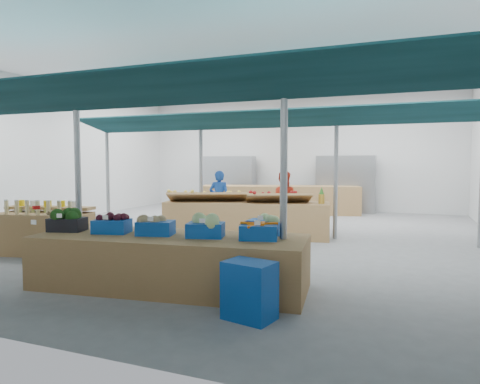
{
  "coord_description": "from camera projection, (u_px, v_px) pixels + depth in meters",
  "views": [
    {
      "loc": [
        4.05,
        -9.57,
        1.79
      ],
      "look_at": [
        0.93,
        -1.6,
        1.2
      ],
      "focal_mm": 32.0,
      "sensor_mm": 36.0,
      "label": 1
    }
  ],
  "objects": [
    {
      "name": "floor",
      "position": [
        229.0,
        235.0,
        10.49
      ],
      "size": [
        13.0,
        13.0,
        0.0
      ],
      "primitive_type": "plane",
      "color": "slate",
      "rests_on": "ground"
    },
    {
      "name": "veg_counter",
      "position": [
        170.0,
        262.0,
        6.1
      ],
      "size": [
        4.0,
        1.77,
        0.75
      ],
      "primitive_type": "cube",
      "rotation": [
        0.0,
        0.0,
        0.13
      ],
      "color": "olive",
      "rests_on": "floor"
    },
    {
      "name": "crate_extra",
      "position": [
        265.0,
        224.0,
        6.22
      ],
      "size": [
        0.5,
        0.4,
        0.32
      ],
      "rotation": [
        0.0,
        0.0,
        -0.01
      ],
      "color": "#0E459F",
      "rests_on": "veg_counter"
    },
    {
      "name": "crate_cabbage",
      "position": [
        206.0,
        226.0,
        5.93
      ],
      "size": [
        0.57,
        0.46,
        0.35
      ],
      "rotation": [
        0.0,
        0.0,
        0.25
      ],
      "color": "#0E459F",
      "rests_on": "veg_counter"
    },
    {
      "name": "apple_heap_yellow",
      "position": [
        207.0,
        195.0,
        10.32
      ],
      "size": [
        2.02,
        1.35,
        0.27
      ],
      "rotation": [
        0.0,
        0.0,
        0.38
      ],
      "color": "#997247",
      "rests_on": "fruit_counter"
    },
    {
      "name": "crate_carrots",
      "position": [
        259.0,
        231.0,
        5.75
      ],
      "size": [
        0.57,
        0.46,
        0.29
      ],
      "rotation": [
        0.0,
        0.0,
        0.25
      ],
      "color": "#0E459F",
      "rests_on": "veg_counter"
    },
    {
      "name": "vendor_left",
      "position": [
        219.0,
        199.0,
        11.71
      ],
      "size": [
        0.63,
        0.48,
        1.57
      ],
      "primitive_type": "imported",
      "rotation": [
        0.0,
        0.0,
        3.33
      ],
      "color": "#18429D",
      "rests_on": "floor"
    },
    {
      "name": "pole_grid",
      "position": [
        229.0,
        161.0,
        8.46
      ],
      "size": [
        10.0,
        4.6,
        3.0
      ],
      "color": "gray",
      "rests_on": "floor"
    },
    {
      "name": "sparrow",
      "position": [
        52.0,
        215.0,
        6.38
      ],
      "size": [
        0.12,
        0.09,
        0.11
      ],
      "rotation": [
        0.0,
        0.0,
        0.25
      ],
      "color": "brown",
      "rests_on": "crate_broccoli"
    },
    {
      "name": "crate_broccoli",
      "position": [
        67.0,
        221.0,
        6.47
      ],
      "size": [
        0.57,
        0.46,
        0.35
      ],
      "rotation": [
        0.0,
        0.0,
        0.25
      ],
      "color": "black",
      "rests_on": "veg_counter"
    },
    {
      "name": "back_shelving_left",
      "position": [
        229.0,
        182.0,
        16.9
      ],
      "size": [
        2.0,
        0.5,
        2.0
      ],
      "primitive_type": "cube",
      "color": "#B23F33",
      "rests_on": "floor"
    },
    {
      "name": "hall",
      "position": [
        249.0,
        131.0,
        11.64
      ],
      "size": [
        13.0,
        13.0,
        13.0
      ],
      "color": "silver",
      "rests_on": "ground"
    },
    {
      "name": "vendor_right",
      "position": [
        283.0,
        201.0,
        11.05
      ],
      "size": [
        0.86,
        0.73,
        1.57
      ],
      "primitive_type": "imported",
      "rotation": [
        0.0,
        0.0,
        3.33
      ],
      "color": "red",
      "rests_on": "floor"
    },
    {
      "name": "pineapple",
      "position": [
        321.0,
        196.0,
        9.82
      ],
      "size": [
        0.14,
        0.14,
        0.39
      ],
      "rotation": [
        0.0,
        0.0,
        0.38
      ],
      "color": "#8C6019",
      "rests_on": "fruit_counter"
    },
    {
      "name": "crate_celeriac",
      "position": [
        156.0,
        225.0,
        6.11
      ],
      "size": [
        0.57,
        0.46,
        0.31
      ],
      "rotation": [
        0.0,
        0.0,
        0.25
      ],
      "color": "#0E459F",
      "rests_on": "veg_counter"
    },
    {
      "name": "back_shelving_right",
      "position": [
        345.0,
        184.0,
        15.26
      ],
      "size": [
        2.0,
        0.5,
        2.0
      ],
      "primitive_type": "cube",
      "color": "#B23F33",
      "rests_on": "floor"
    },
    {
      "name": "crate_stack",
      "position": [
        249.0,
        290.0,
        4.87
      ],
      "size": [
        0.63,
        0.5,
        0.67
      ],
      "primitive_type": "cube",
      "rotation": [
        0.0,
        0.0,
        -0.22
      ],
      "color": "#0E459F",
      "rests_on": "floor"
    },
    {
      "name": "far_counter",
      "position": [
        280.0,
        200.0,
        14.88
      ],
      "size": [
        5.5,
        2.55,
        0.97
      ],
      "primitive_type": "cube",
      "rotation": [
        0.0,
        0.0,
        0.28
      ],
      "color": "olive",
      "rests_on": "floor"
    },
    {
      "name": "crate_beets",
      "position": [
        112.0,
        224.0,
        6.29
      ],
      "size": [
        0.57,
        0.46,
        0.29
      ],
      "rotation": [
        0.0,
        0.0,
        0.25
      ],
      "color": "#0E459F",
      "rests_on": "veg_counter"
    },
    {
      "name": "fruit_counter",
      "position": [
        246.0,
        219.0,
        10.28
      ],
      "size": [
        4.03,
        1.66,
        0.84
      ],
      "primitive_type": "cube",
      "rotation": [
        0.0,
        0.0,
        0.19
      ],
      "color": "olive",
      "rests_on": "floor"
    },
    {
      "name": "awnings",
      "position": [
        229.0,
        112.0,
        8.4
      ],
      "size": [
        9.5,
        7.08,
        0.3
      ],
      "color": "black",
      "rests_on": "pole_grid"
    },
    {
      "name": "bottle_shelf",
      "position": [
        44.0,
        231.0,
        8.4
      ],
      "size": [
        1.94,
        1.41,
        1.08
      ],
      "rotation": [
        0.0,
        0.0,
        0.21
      ],
      "color": "olive",
      "rests_on": "floor"
    },
    {
      "name": "pole_ribbon",
      "position": [
        36.0,
        209.0,
        6.55
      ],
      "size": [
        0.12,
        0.12,
        0.28
      ],
      "color": "#B20E0B",
      "rests_on": "pole_grid"
    },
    {
      "name": "apple_heap_red",
      "position": [
        279.0,
        196.0,
        10.0
      ],
      "size": [
        1.65,
        1.21,
        0.27
      ],
      "rotation": [
        0.0,
        0.0,
        0.38
      ],
      "color": "#997247",
      "rests_on": "fruit_counter"
    }
  ]
}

